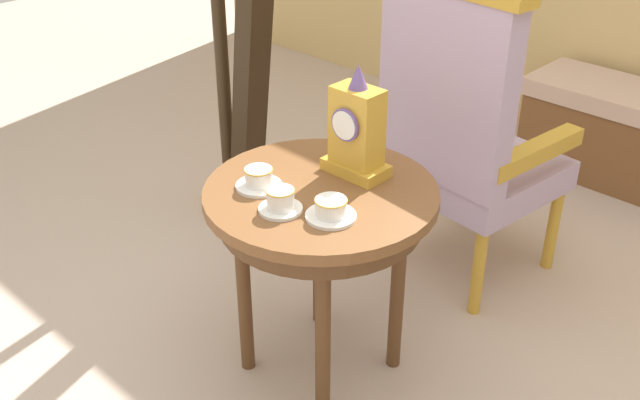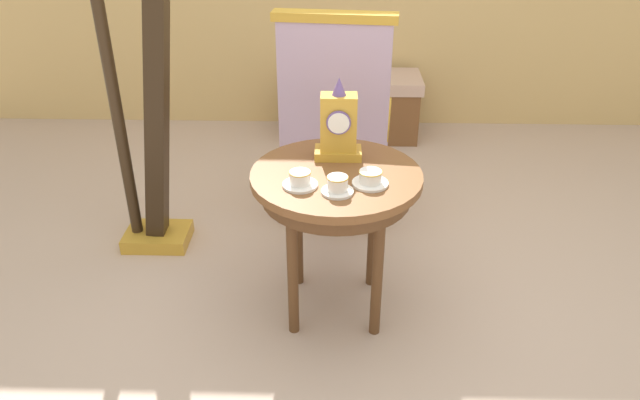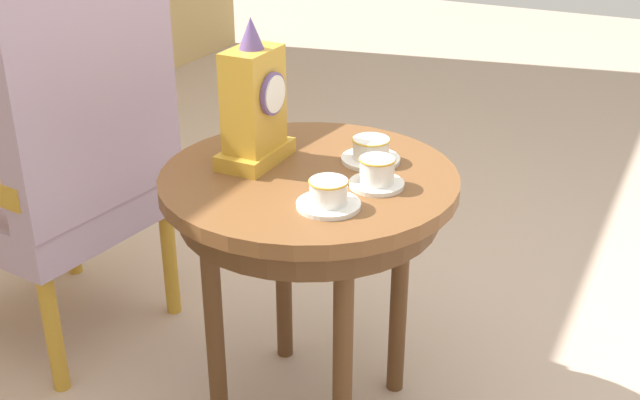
{
  "view_description": "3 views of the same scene",
  "coord_description": "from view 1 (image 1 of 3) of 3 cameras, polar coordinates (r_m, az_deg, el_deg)",
  "views": [
    {
      "loc": [
        1.22,
        -1.31,
        1.69
      ],
      "look_at": [
        -0.13,
        0.1,
        0.57
      ],
      "focal_mm": 42.31,
      "sensor_mm": 36.0,
      "label": 1
    },
    {
      "loc": [
        -0.07,
        -2.05,
        1.71
      ],
      "look_at": [
        -0.13,
        0.04,
        0.53
      ],
      "focal_mm": 33.65,
      "sensor_mm": 36.0,
      "label": 2
    },
    {
      "loc": [
        -1.53,
        -0.72,
        1.37
      ],
      "look_at": [
        -0.08,
        0.0,
        0.6
      ],
      "focal_mm": 44.91,
      "sensor_mm": 36.0,
      "label": 3
    }
  ],
  "objects": [
    {
      "name": "mantel_clock",
      "position": [
        2.17,
        2.78,
        5.21
      ],
      "size": [
        0.19,
        0.11,
        0.34
      ],
      "color": "gold",
      "rests_on": "side_table"
    },
    {
      "name": "armchair",
      "position": [
        2.68,
        10.75,
        5.04
      ],
      "size": [
        0.6,
        0.58,
        1.14
      ],
      "color": "#B299B7",
      "rests_on": "ground"
    },
    {
      "name": "side_table",
      "position": [
        2.18,
        0.07,
        -1.02
      ],
      "size": [
        0.68,
        0.68,
        0.66
      ],
      "color": "brown",
      "rests_on": "ground"
    },
    {
      "name": "ground_plane",
      "position": [
        2.47,
        0.59,
        -13.51
      ],
      "size": [
        10.0,
        10.0,
        0.0
      ],
      "primitive_type": "plane",
      "color": "#BCA38E"
    },
    {
      "name": "teacup_right",
      "position": [
        2.02,
        -3.02,
        -0.09
      ],
      "size": [
        0.12,
        0.12,
        0.07
      ],
      "color": "white",
      "rests_on": "side_table"
    },
    {
      "name": "window_bench",
      "position": [
        3.77,
        22.05,
        4.58
      ],
      "size": [
        0.92,
        0.4,
        0.44
      ],
      "color": "#CCA893",
      "rests_on": "ground"
    },
    {
      "name": "teacup_left",
      "position": [
        2.14,
        -4.66,
        1.57
      ],
      "size": [
        0.13,
        0.13,
        0.06
      ],
      "color": "white",
      "rests_on": "side_table"
    },
    {
      "name": "harp",
      "position": [
        3.0,
        -5.84,
        10.93
      ],
      "size": [
        0.4,
        0.24,
        1.8
      ],
      "color": "gold",
      "rests_on": "ground"
    },
    {
      "name": "teacup_center",
      "position": [
        1.99,
        0.83,
        -0.72
      ],
      "size": [
        0.14,
        0.14,
        0.06
      ],
      "color": "white",
      "rests_on": "side_table"
    }
  ]
}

